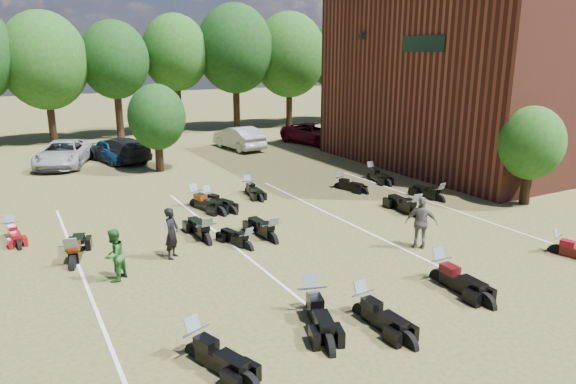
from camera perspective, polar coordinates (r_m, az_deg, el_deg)
ground at (r=17.52m, az=6.27°, el=-6.80°), size 160.00×160.00×0.00m
car_2 at (r=33.47m, az=-23.70°, el=3.93°), size 4.21×5.98×1.52m
car_3 at (r=33.71m, az=-18.34°, el=4.49°), size 3.75×5.54×1.49m
car_4 at (r=33.67m, az=-18.79°, el=4.37°), size 2.48×4.38×1.41m
car_5 at (r=36.41m, az=-5.50°, el=6.01°), size 2.17×5.00×1.60m
car_6 at (r=38.53m, az=3.00°, el=6.52°), size 3.78×5.97×1.53m
car_7 at (r=39.01m, az=4.96°, el=6.46°), size 3.71×5.09×1.37m
person_black at (r=17.19m, az=-12.79°, el=-4.48°), size 0.72×0.74×1.72m
person_green at (r=16.00m, az=-18.76°, el=-6.66°), size 0.98×0.98×1.60m
person_grey at (r=18.18m, az=14.60°, el=-3.33°), size 1.08×1.06×1.83m
motorcycle_1 at (r=12.15m, az=-10.11°, el=-17.56°), size 1.47×2.46×1.30m
motorcycle_2 at (r=13.74m, az=2.61°, el=-13.19°), size 1.55×2.63×1.40m
motorcycle_3 at (r=13.72m, az=8.21°, el=-13.41°), size 0.83×2.33×1.28m
motorcycle_5 at (r=16.10m, az=16.45°, el=-9.41°), size 0.89×2.50×1.37m
motorcycle_6 at (r=19.69m, az=27.64°, el=-6.02°), size 1.15×2.18×1.16m
motorcycle_8 at (r=17.74m, az=-22.72°, el=-7.67°), size 1.43×2.65×1.41m
motorcycle_9 at (r=17.84m, az=-4.52°, el=-6.36°), size 1.12×2.10×1.12m
motorcycle_10 at (r=18.57m, az=-8.97°, el=-5.62°), size 0.80×2.44×1.36m
motorcycle_11 at (r=18.46m, az=-1.73°, el=-5.55°), size 0.84×2.39×1.32m
motorcycle_12 at (r=21.87m, az=13.86°, el=-2.67°), size 1.03×2.56×1.39m
motorcycle_13 at (r=24.41m, az=16.45°, el=-1.00°), size 0.89×2.25×1.23m
motorcycle_15 at (r=21.51m, az=-28.28°, el=-4.39°), size 0.86×2.05×1.11m
motorcycle_16 at (r=22.98m, az=-8.81°, el=-1.54°), size 1.36×2.38×1.27m
motorcycle_17 at (r=22.99m, az=-10.23°, el=-1.59°), size 1.47×2.62×1.39m
motorcycle_18 at (r=24.88m, az=-4.44°, el=-0.11°), size 0.84×2.22×1.21m
motorcycle_19 at (r=25.81m, az=5.67°, el=0.42°), size 1.27×2.19×1.16m
motorcycle_20 at (r=28.02m, az=9.20°, el=1.47°), size 0.99×2.36×1.28m
brick_building at (r=38.55m, az=26.45°, el=11.86°), size 25.40×15.20×10.70m
tree_line at (r=43.07m, az=-18.13°, el=14.12°), size 56.00×6.00×9.79m
young_tree_near_building at (r=24.81m, az=25.41°, el=4.93°), size 2.80×2.80×4.16m
young_tree_midfield at (r=29.88m, az=-14.38°, el=8.07°), size 3.20×3.20×4.70m
parking_lines at (r=18.64m, az=-6.74°, el=-5.43°), size 20.10×14.00×0.01m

